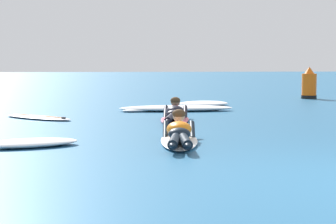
{
  "coord_description": "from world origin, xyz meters",
  "views": [
    {
      "loc": [
        -2.98,
        -5.78,
        1.26
      ],
      "look_at": [
        -1.69,
        5.34,
        0.31
      ],
      "focal_mm": 62.83,
      "sensor_mm": 36.0,
      "label": 1
    }
  ],
  "objects_px": {
    "surfer_far": "(175,115)",
    "channel_marker_buoy": "(309,86)",
    "drifting_surfboard": "(39,117)",
    "surfer_near": "(179,135)"
  },
  "relations": [
    {
      "from": "surfer_far",
      "to": "drifting_surfboard",
      "type": "bearing_deg",
      "value": 163.06
    },
    {
      "from": "surfer_near",
      "to": "drifting_surfboard",
      "type": "relative_size",
      "value": 1.44
    },
    {
      "from": "drifting_surfboard",
      "to": "channel_marker_buoy",
      "type": "height_order",
      "value": "channel_marker_buoy"
    },
    {
      "from": "channel_marker_buoy",
      "to": "surfer_far",
      "type": "bearing_deg",
      "value": -127.86
    },
    {
      "from": "surfer_near",
      "to": "channel_marker_buoy",
      "type": "xyz_separation_m",
      "value": [
        5.96,
        10.55,
        0.31
      ]
    },
    {
      "from": "surfer_far",
      "to": "drifting_surfboard",
      "type": "distance_m",
      "value": 3.08
    },
    {
      "from": "surfer_near",
      "to": "drifting_surfboard",
      "type": "height_order",
      "value": "surfer_near"
    },
    {
      "from": "surfer_far",
      "to": "channel_marker_buoy",
      "type": "bearing_deg",
      "value": 52.14
    },
    {
      "from": "drifting_surfboard",
      "to": "channel_marker_buoy",
      "type": "relative_size",
      "value": 1.67
    },
    {
      "from": "drifting_surfboard",
      "to": "surfer_near",
      "type": "bearing_deg",
      "value": -58.63
    }
  ]
}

